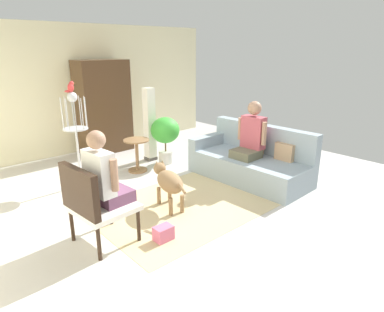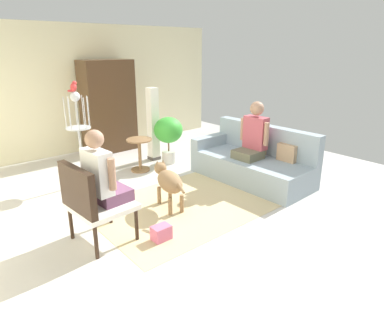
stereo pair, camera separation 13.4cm
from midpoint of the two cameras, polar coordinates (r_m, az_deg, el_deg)
The scene contains 15 objects.
ground_plane at distance 5.09m, azimuth -3.22°, elevation -7.35°, with size 7.98×7.98×0.00m, color beige.
back_wall at distance 7.60m, azimuth -19.90°, elevation 10.44°, with size 6.84×0.12×2.64m, color beige.
area_rug at distance 4.98m, azimuth -0.92°, elevation -7.87°, with size 2.78×1.84×0.01m, color #C6B284.
couch at distance 5.87m, azimuth 9.17°, elevation -0.88°, with size 0.99×2.06×0.90m.
armchair at distance 3.93m, azimuth -17.45°, elevation -7.21°, with size 0.68×0.72×0.97m.
person_on_couch at distance 5.68m, azimuth 9.29°, elevation 3.54°, with size 0.50×0.56×0.93m.
person_on_armchair at distance 3.91m, azimuth -15.72°, elevation -3.22°, with size 0.47×0.55×0.87m.
round_end_table at distance 6.20m, azimuth -9.89°, elevation 0.48°, with size 0.46×0.46×0.60m.
dog at distance 4.72m, azimuth -4.77°, elevation -4.27°, with size 0.41×0.87×0.60m.
bird_cage_stand at distance 5.64m, azimuth -19.50°, elevation 2.47°, with size 0.38×0.38×1.52m.
parrot at distance 5.49m, azimuth -20.47°, elevation 10.85°, with size 0.17×0.10×0.16m.
potted_plant at distance 6.49m, azimuth -5.14°, elevation 3.87°, with size 0.55×0.55×0.91m.
column_lamp at distance 6.71m, azimuth -7.75°, elevation 5.19°, with size 0.20×0.20×1.43m.
armoire_cabinet at distance 7.47m, azimuth -15.21°, elevation 7.99°, with size 1.06×0.56×1.93m, color #4C331E.
handbag at distance 4.09m, azimuth -5.81°, elevation -12.85°, with size 0.22×0.16×0.18m, color #D8668C.
Camera 1 is at (-2.91, -3.57, 2.17)m, focal length 31.60 mm.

